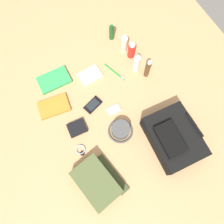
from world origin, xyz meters
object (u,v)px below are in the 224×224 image
object	(u,v)px
sunscreen_spray	(132,50)
wallet	(77,128)
lotion_bottle	(124,44)
toothpaste_tube	(136,64)
shampoo_bottle	(112,33)
wristwatch	(81,150)
toothbrush	(115,73)
media_player	(114,110)
notepad	(90,76)
toiletry_pouch	(97,182)
backpack	(173,138)
cologne_bottle	(148,69)
bucket_hat	(121,130)
paperback_novel	(54,80)
cell_phone	(93,105)
travel_guidebook	(54,106)

from	to	relation	value
sunscreen_spray	wallet	distance (m)	0.63
lotion_bottle	toothpaste_tube	size ratio (longest dim) A/B	0.91
shampoo_bottle	wallet	world-z (taller)	shampoo_bottle
wristwatch	toothbrush	distance (m)	0.57
media_player	toothbrush	bearing A→B (deg)	148.43
shampoo_bottle	toothbrush	distance (m)	0.29
wristwatch	toothbrush	world-z (taller)	toothbrush
wallet	notepad	size ratio (longest dim) A/B	0.73
toiletry_pouch	sunscreen_spray	xyz separation A→B (m)	(-0.64, 0.60, 0.02)
media_player	wallet	size ratio (longest dim) A/B	0.78
backpack	cologne_bottle	size ratio (longest dim) A/B	2.20
lotion_bottle	sunscreen_spray	bearing A→B (deg)	19.69
sunscreen_spray	toothpaste_tube	size ratio (longest dim) A/B	0.81
toothpaste_tube	cologne_bottle	bearing A→B (deg)	32.22
bucket_hat	wallet	bearing A→B (deg)	-122.48
media_player	bucket_hat	bearing A→B (deg)	-11.68
sunscreen_spray	paperback_novel	bearing A→B (deg)	-98.28
toothbrush	bucket_hat	bearing A→B (deg)	-24.59
cologne_bottle	toothbrush	size ratio (longest dim) A/B	0.95
backpack	shampoo_bottle	bearing A→B (deg)	177.31
cell_phone	lotion_bottle	bearing A→B (deg)	124.83
wristwatch	bucket_hat	bearing A→B (deg)	87.36
notepad	media_player	bearing A→B (deg)	0.95
wristwatch	cologne_bottle	bearing A→B (deg)	111.80
cologne_bottle	wallet	size ratio (longest dim) A/B	1.51
shampoo_bottle	lotion_bottle	distance (m)	0.13
wristwatch	wallet	distance (m)	0.14
bucket_hat	cell_phone	distance (m)	0.25
backpack	toothpaste_tube	world-z (taller)	toothpaste_tube
shampoo_bottle	travel_guidebook	xyz separation A→B (m)	(0.28, -0.58, -0.05)
shampoo_bottle	cologne_bottle	distance (m)	0.38
travel_guidebook	toiletry_pouch	bearing A→B (deg)	3.15
bucket_hat	toothpaste_tube	distance (m)	0.45
cell_phone	wallet	xyz separation A→B (m)	(0.09, -0.16, 0.01)
toiletry_pouch	bucket_hat	size ratio (longest dim) A/B	1.91
shampoo_bottle	toothpaste_tube	size ratio (longest dim) A/B	0.79
toiletry_pouch	cologne_bottle	xyz separation A→B (m)	(-0.46, 0.61, 0.04)
shampoo_bottle	paperback_novel	bearing A→B (deg)	-77.46
shampoo_bottle	notepad	xyz separation A→B (m)	(0.20, -0.27, -0.05)
cologne_bottle	notepad	xyz separation A→B (m)	(-0.17, -0.34, -0.07)
toothpaste_tube	travel_guidebook	xyz separation A→B (m)	(-0.02, -0.60, -0.07)
shampoo_bottle	sunscreen_spray	size ratio (longest dim) A/B	0.98
cologne_bottle	toothbrush	xyz separation A→B (m)	(-0.11, -0.18, -0.07)
notepad	wallet	bearing A→B (deg)	-42.82
toiletry_pouch	toothpaste_tube	xyz separation A→B (m)	(-0.53, 0.57, 0.04)
backpack	travel_guidebook	size ratio (longest dim) A/B	1.76
sunscreen_spray	travel_guidebook	distance (m)	0.64
toothpaste_tube	cell_phone	xyz separation A→B (m)	(0.09, -0.37, -0.07)
bucket_hat	cologne_bottle	bearing A→B (deg)	126.82
lotion_bottle	travel_guidebook	size ratio (longest dim) A/B	0.71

